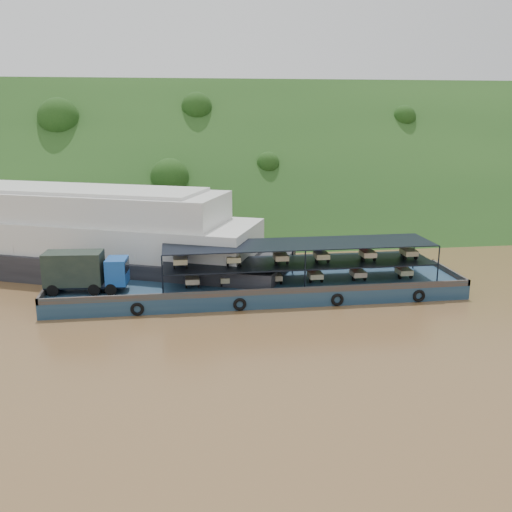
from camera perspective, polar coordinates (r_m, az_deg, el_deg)
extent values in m
plane|color=brown|center=(48.00, 2.89, -4.49)|extent=(160.00, 160.00, 0.00)
cube|color=#1A3A15|center=(82.52, -1.92, 3.47)|extent=(140.00, 39.60, 39.60)
cube|color=#152F4B|center=(48.97, 0.21, -3.35)|extent=(35.00, 7.00, 1.20)
cube|color=#592D19|center=(51.96, -0.34, -1.34)|extent=(35.00, 0.20, 0.50)
cube|color=#592D19|center=(45.52, 0.84, -3.61)|extent=(35.00, 0.20, 0.50)
cube|color=#592D19|center=(54.00, 18.80, -1.51)|extent=(0.20, 7.00, 0.50)
cube|color=#592D19|center=(49.37, -20.22, -3.08)|extent=(0.20, 7.00, 0.50)
torus|color=black|center=(45.24, -11.79, -5.24)|extent=(1.06, 0.26, 1.06)
torus|color=black|center=(45.40, -1.63, -4.86)|extent=(1.06, 0.26, 1.06)
torus|color=black|center=(46.94, 8.14, -4.35)|extent=(1.06, 0.26, 1.06)
torus|color=black|center=(49.32, 15.99, -3.86)|extent=(1.06, 0.26, 1.06)
cylinder|color=black|center=(47.97, -19.65, -3.24)|extent=(0.97, 0.41, 0.95)
cylinder|color=black|center=(49.81, -19.03, -2.56)|extent=(0.97, 0.41, 0.95)
cylinder|color=black|center=(47.17, -15.88, -3.24)|extent=(0.97, 0.41, 0.95)
cylinder|color=black|center=(49.03, -15.40, -2.55)|extent=(0.97, 0.41, 0.95)
cylinder|color=black|center=(46.89, -14.30, -3.24)|extent=(0.97, 0.41, 0.95)
cylinder|color=black|center=(48.77, -13.87, -2.54)|extent=(0.97, 0.41, 0.95)
cube|color=black|center=(48.22, -16.53, -2.73)|extent=(6.61, 2.63, 0.19)
cube|color=#154797|center=(47.42, -13.72, -1.45)|extent=(1.80, 2.41, 2.09)
cube|color=black|center=(47.18, -12.78, -1.00)|extent=(0.22, 1.90, 0.85)
cube|color=black|center=(48.08, -17.74, -1.16)|extent=(4.73, 2.66, 2.66)
cube|color=black|center=(48.96, 4.27, -0.64)|extent=(23.00, 5.00, 0.12)
cube|color=black|center=(48.57, 4.30, 1.23)|extent=(23.00, 5.00, 0.08)
cylinder|color=black|center=(45.46, -9.35, -1.98)|extent=(0.12, 0.12, 3.30)
cylinder|color=black|center=(50.28, -9.27, -0.41)|extent=(0.12, 0.12, 3.30)
cylinder|color=black|center=(46.61, 4.93, -1.43)|extent=(0.12, 0.12, 3.30)
cylinder|color=black|center=(51.33, 3.67, 0.05)|extent=(0.12, 0.12, 3.30)
cylinder|color=black|center=(50.44, 17.76, -0.86)|extent=(0.12, 0.12, 3.30)
cylinder|color=black|center=(54.82, 15.51, 0.48)|extent=(0.12, 0.12, 3.30)
cylinder|color=black|center=(49.26, -6.44, -2.30)|extent=(0.12, 0.52, 0.52)
cylinder|color=black|center=(47.52, -6.97, -2.93)|extent=(0.14, 0.52, 0.52)
cylinder|color=black|center=(47.55, -5.76, -2.88)|extent=(0.14, 0.52, 0.52)
cube|color=beige|center=(47.77, -6.39, -2.39)|extent=(1.15, 1.50, 0.44)
cube|color=red|center=(48.82, -6.45, -1.81)|extent=(0.55, 0.80, 0.80)
cube|color=red|center=(48.49, -6.46, -1.31)|extent=(0.50, 0.10, 0.10)
cylinder|color=black|center=(49.41, -3.09, -2.17)|extent=(0.12, 0.52, 0.52)
cylinder|color=black|center=(47.66, -3.49, -2.80)|extent=(0.14, 0.52, 0.52)
cylinder|color=black|center=(47.74, -2.30, -2.75)|extent=(0.14, 0.52, 0.52)
cube|color=tan|center=(47.93, -2.94, -2.26)|extent=(1.15, 1.50, 0.44)
cube|color=red|center=(48.98, -3.07, -1.68)|extent=(0.55, 0.80, 0.80)
cube|color=red|center=(48.66, -3.06, -1.18)|extent=(0.50, 0.10, 0.10)
cylinder|color=black|center=(49.92, 1.56, -1.98)|extent=(0.12, 0.52, 0.52)
cylinder|color=black|center=(48.14, 1.34, -2.60)|extent=(0.14, 0.52, 0.52)
cylinder|color=black|center=(48.31, 2.51, -2.55)|extent=(0.14, 0.52, 0.52)
cube|color=tan|center=(48.46, 1.85, -2.07)|extent=(1.15, 1.50, 0.44)
cube|color=#A8170B|center=(49.49, 1.62, -1.50)|extent=(0.55, 0.80, 0.80)
cube|color=#A8170B|center=(49.17, 1.67, -1.00)|extent=(0.50, 0.10, 0.10)
cylinder|color=black|center=(50.63, 5.53, -1.81)|extent=(0.12, 0.52, 0.52)
cylinder|color=black|center=(48.84, 5.46, -2.41)|extent=(0.14, 0.52, 0.52)
cylinder|color=black|center=(49.08, 6.59, -2.36)|extent=(0.14, 0.52, 0.52)
cube|color=beige|center=(49.18, 5.94, -1.89)|extent=(1.15, 1.50, 0.44)
cube|color=red|center=(50.21, 5.62, -1.34)|extent=(0.55, 0.80, 0.80)
cube|color=red|center=(49.89, 5.69, -0.84)|extent=(0.50, 0.10, 0.10)
cylinder|color=black|center=(51.65, 9.66, -1.63)|extent=(0.12, 0.52, 0.52)
cylinder|color=black|center=(49.86, 9.74, -2.21)|extent=(0.14, 0.52, 0.52)
cylinder|color=black|center=(50.17, 10.82, -2.15)|extent=(0.14, 0.52, 0.52)
cube|color=beige|center=(50.24, 10.17, -1.70)|extent=(1.15, 1.50, 0.44)
cube|color=#AC210B|center=(51.24, 9.78, -1.16)|extent=(0.55, 0.80, 0.80)
cube|color=#AC210B|center=(50.93, 9.87, -0.67)|extent=(0.50, 0.10, 0.10)
cylinder|color=black|center=(53.07, 13.97, -1.42)|extent=(0.12, 0.52, 0.52)
cylinder|color=black|center=(51.28, 14.20, -1.98)|extent=(0.14, 0.52, 0.52)
cylinder|color=black|center=(51.67, 15.22, -1.93)|extent=(0.14, 0.52, 0.52)
cube|color=beige|center=(51.69, 14.59, -1.49)|extent=(1.15, 1.50, 0.44)
cube|color=red|center=(52.67, 14.12, -0.97)|extent=(0.55, 0.80, 0.80)
cube|color=red|center=(52.36, 14.24, -0.49)|extent=(0.50, 0.10, 0.10)
cylinder|color=black|center=(48.78, -7.60, -0.40)|extent=(0.12, 0.52, 0.52)
cylinder|color=black|center=(47.04, -8.17, -0.97)|extent=(0.14, 0.52, 0.52)
cylinder|color=black|center=(47.05, -6.95, -0.92)|extent=(0.14, 0.52, 0.52)
cube|color=beige|center=(47.29, -7.58, -0.44)|extent=(1.15, 1.50, 0.44)
cube|color=#1A269C|center=(48.36, -7.61, 0.11)|extent=(0.55, 0.80, 0.80)
cube|color=#1A269C|center=(48.05, -7.63, 0.63)|extent=(0.50, 0.10, 0.10)
cylinder|color=black|center=(49.01, -2.48, -0.21)|extent=(0.12, 0.52, 0.52)
cylinder|color=black|center=(47.23, -2.86, -0.78)|extent=(0.14, 0.52, 0.52)
cylinder|color=black|center=(47.33, -1.65, -0.73)|extent=(0.14, 0.52, 0.52)
cube|color=beige|center=(47.53, -2.30, -0.25)|extent=(1.15, 1.50, 0.44)
cube|color=navy|center=(48.59, -2.45, 0.29)|extent=(0.55, 0.80, 0.80)
cube|color=navy|center=(48.28, -2.43, 0.81)|extent=(0.50, 0.10, 0.10)
cylinder|color=black|center=(49.56, 2.18, -0.05)|extent=(0.12, 0.52, 0.52)
cylinder|color=black|center=(47.76, 1.98, -0.60)|extent=(0.14, 0.52, 0.52)
cylinder|color=black|center=(47.94, 3.16, -0.55)|extent=(0.14, 0.52, 0.52)
cube|color=tan|center=(48.10, 2.50, -0.08)|extent=(1.15, 1.50, 0.44)
cube|color=#C4BB8A|center=(49.15, 2.25, 0.45)|extent=(0.55, 0.80, 0.80)
cube|color=#C4BB8A|center=(48.84, 2.30, 0.97)|extent=(0.50, 0.10, 0.10)
cylinder|color=black|center=(50.30, 6.13, 0.09)|extent=(0.12, 0.52, 0.52)
cylinder|color=black|center=(48.49, 6.08, -0.44)|extent=(0.14, 0.52, 0.52)
cylinder|color=black|center=(48.75, 7.22, -0.40)|extent=(0.14, 0.52, 0.52)
cube|color=beige|center=(48.86, 6.55, 0.07)|extent=(1.15, 1.50, 0.44)
cube|color=#192D97|center=(49.90, 6.23, 0.59)|extent=(0.55, 0.80, 0.80)
cube|color=#192D97|center=(49.59, 6.30, 1.10)|extent=(0.50, 0.10, 0.10)
cylinder|color=black|center=(51.46, 10.57, 0.25)|extent=(0.12, 0.52, 0.52)
cylinder|color=black|center=(49.65, 10.68, -0.26)|extent=(0.14, 0.52, 0.52)
cylinder|color=black|center=(49.98, 11.77, -0.22)|extent=(0.14, 0.52, 0.52)
cube|color=beige|center=(50.05, 11.11, 0.24)|extent=(1.15, 1.50, 0.44)
cube|color=#AB0B19|center=(51.07, 10.70, 0.74)|extent=(0.55, 0.80, 0.80)
cube|color=#AB0B19|center=(50.77, 10.80, 1.24)|extent=(0.50, 0.10, 0.10)
cylinder|color=black|center=(52.77, 14.42, 0.39)|extent=(0.12, 0.52, 0.52)
cylinder|color=black|center=(50.97, 14.66, -0.11)|extent=(0.14, 0.52, 0.52)
cylinder|color=black|center=(51.37, 15.69, -0.07)|extent=(0.14, 0.52, 0.52)
cube|color=#BEB187|center=(51.40, 15.05, 0.38)|extent=(1.15, 1.50, 0.44)
cube|color=beige|center=(52.39, 14.58, 0.87)|extent=(0.55, 0.80, 0.80)
cube|color=beige|center=(52.10, 14.69, 1.35)|extent=(0.50, 0.10, 0.10)
cube|color=black|center=(58.99, -17.04, -0.30)|extent=(41.84, 25.77, 2.47)
cube|color=silver|center=(58.41, -17.23, 2.24)|extent=(35.77, 22.37, 2.88)
cube|color=silver|center=(57.93, -17.43, 4.93)|extent=(29.69, 18.98, 2.67)
cube|color=silver|center=(57.72, -17.54, 6.39)|extent=(25.51, 16.40, 0.31)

